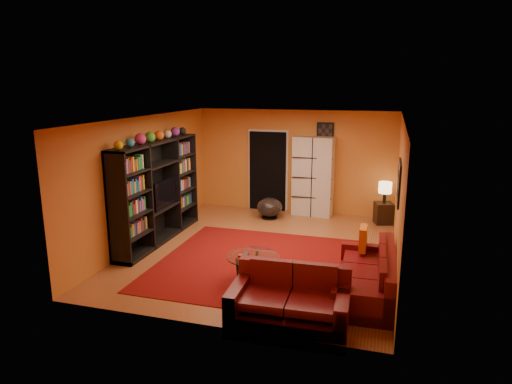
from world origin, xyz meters
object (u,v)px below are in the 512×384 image
(loveseat, at_px, (290,297))
(table_lamp, at_px, (385,188))
(coffee_table, at_px, (253,259))
(storage_cabinet, at_px, (313,176))
(entertainment_unit, at_px, (158,192))
(bowl_chair, at_px, (270,208))
(tv, at_px, (162,193))
(side_table, at_px, (383,213))
(sofa, at_px, (371,277))

(loveseat, relative_size, table_lamp, 3.37)
(coffee_table, relative_size, storage_cabinet, 0.45)
(entertainment_unit, height_order, coffee_table, entertainment_unit)
(bowl_chair, bearing_deg, entertainment_unit, -130.11)
(tv, distance_m, side_table, 5.16)
(entertainment_unit, relative_size, loveseat, 1.78)
(bowl_chair, bearing_deg, loveseat, -71.74)
(entertainment_unit, distance_m, sofa, 4.68)
(coffee_table, distance_m, storage_cabinet, 4.30)
(entertainment_unit, distance_m, coffee_table, 2.97)
(coffee_table, xyz_separation_m, table_lamp, (2.01, 4.00, 0.45))
(coffee_table, height_order, side_table, side_table)
(entertainment_unit, bearing_deg, tv, 61.20)
(loveseat, height_order, coffee_table, loveseat)
(side_table, bearing_deg, loveseat, -103.32)
(loveseat, distance_m, bowl_chair, 4.84)
(side_table, bearing_deg, coffee_table, -116.70)
(side_table, bearing_deg, storage_cabinet, 171.67)
(tv, height_order, bowl_chair, tv)
(sofa, height_order, side_table, sofa)
(tv, distance_m, storage_cabinet, 3.85)
(table_lamp, bearing_deg, sofa, -91.66)
(entertainment_unit, relative_size, storage_cabinet, 1.52)
(loveseat, bearing_deg, entertainment_unit, 52.20)
(sofa, xyz_separation_m, side_table, (0.11, 3.91, -0.04))
(storage_cabinet, xyz_separation_m, side_table, (1.74, -0.25, -0.73))
(storage_cabinet, relative_size, side_table, 3.94)
(tv, bearing_deg, loveseat, -127.17)
(sofa, height_order, loveseat, same)
(storage_cabinet, bearing_deg, entertainment_unit, -130.21)
(loveseat, bearing_deg, sofa, -47.49)
(loveseat, bearing_deg, side_table, -15.38)
(storage_cabinet, relative_size, bowl_chair, 3.18)
(loveseat, bearing_deg, table_lamp, -15.38)
(sofa, xyz_separation_m, bowl_chair, (-2.58, 3.55, -0.01))
(loveseat, relative_size, storage_cabinet, 0.86)
(coffee_table, height_order, table_lamp, table_lamp)
(loveseat, relative_size, side_table, 3.38)
(bowl_chair, height_order, side_table, bowl_chair)
(storage_cabinet, bearing_deg, side_table, -3.70)
(loveseat, distance_m, coffee_table, 1.28)
(loveseat, distance_m, table_lamp, 5.13)
(bowl_chair, relative_size, table_lamp, 1.23)
(coffee_table, bearing_deg, sofa, 2.69)
(entertainment_unit, xyz_separation_m, loveseat, (3.35, -2.41, -0.77))
(loveseat, relative_size, bowl_chair, 2.73)
(side_table, bearing_deg, tv, -151.26)
(table_lamp, bearing_deg, entertainment_unit, -150.64)
(bowl_chair, bearing_deg, storage_cabinet, 33.17)
(loveseat, height_order, bowl_chair, loveseat)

